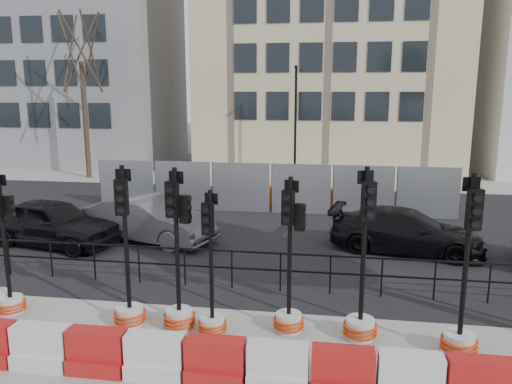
% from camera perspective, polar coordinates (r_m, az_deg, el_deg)
% --- Properties ---
extents(ground, '(120.00, 120.00, 0.00)m').
position_cam_1_polar(ground, '(11.54, -3.96, -13.25)').
color(ground, '#51514C').
rests_on(ground, ground).
extents(road, '(40.00, 14.00, 0.03)m').
position_cam_1_polar(road, '(18.03, 0.89, -3.90)').
color(road, black).
rests_on(road, ground).
extents(sidewalk_far, '(40.00, 4.00, 0.02)m').
position_cam_1_polar(sidewalk_far, '(26.75, 3.51, 1.24)').
color(sidewalk_far, gray).
rests_on(sidewalk_far, ground).
extents(building_grey, '(11.00, 9.06, 14.00)m').
position_cam_1_polar(building_grey, '(36.16, -18.84, 14.50)').
color(building_grey, gray).
rests_on(building_grey, ground).
extents(building_cream, '(15.00, 10.06, 18.00)m').
position_cam_1_polar(building_cream, '(32.45, 8.46, 18.92)').
color(building_cream, beige).
rests_on(building_cream, ground).
extents(kerb_railing, '(18.00, 0.04, 1.00)m').
position_cam_1_polar(kerb_railing, '(12.37, -2.78, -8.05)').
color(kerb_railing, black).
rests_on(kerb_railing, ground).
extents(heras_fencing, '(14.33, 1.72, 2.00)m').
position_cam_1_polar(heras_fencing, '(20.57, 1.92, -0.03)').
color(heras_fencing, '#96979E').
rests_on(heras_fencing, ground).
extents(lamp_post_far, '(0.12, 0.56, 6.00)m').
position_cam_1_polar(lamp_post_far, '(25.30, 4.52, 7.96)').
color(lamp_post_far, black).
rests_on(lamp_post_far, ground).
extents(tree_bare_far, '(2.00, 2.00, 9.00)m').
position_cam_1_polar(tree_bare_far, '(29.01, -19.38, 14.61)').
color(tree_bare_far, '#473828').
rests_on(tree_bare_far, ground).
extents(barrier_row, '(12.55, 0.50, 0.80)m').
position_cam_1_polar(barrier_row, '(8.98, -8.09, -18.52)').
color(barrier_row, red).
rests_on(barrier_row, ground).
extents(traffic_signal_b, '(0.63, 0.63, 3.18)m').
position_cam_1_polar(traffic_signal_b, '(12.28, -26.43, -9.12)').
color(traffic_signal_b, silver).
rests_on(traffic_signal_b, ground).
extents(traffic_signal_c, '(0.67, 0.67, 3.40)m').
position_cam_1_polar(traffic_signal_c, '(10.85, -14.36, -11.26)').
color(traffic_signal_c, silver).
rests_on(traffic_signal_c, ground).
extents(traffic_signal_d, '(0.66, 0.66, 3.37)m').
position_cam_1_polar(traffic_signal_d, '(10.49, -8.83, -11.21)').
color(traffic_signal_d, silver).
rests_on(traffic_signal_d, ground).
extents(traffic_signal_e, '(0.59, 0.59, 2.98)m').
position_cam_1_polar(traffic_signal_e, '(10.25, -5.09, -12.84)').
color(traffic_signal_e, silver).
rests_on(traffic_signal_e, ground).
extents(traffic_signal_f, '(0.63, 0.63, 3.21)m').
position_cam_1_polar(traffic_signal_f, '(10.28, 3.83, -11.82)').
color(traffic_signal_f, silver).
rests_on(traffic_signal_f, ground).
extents(traffic_signal_g, '(0.68, 0.68, 3.46)m').
position_cam_1_polar(traffic_signal_g, '(10.22, 11.95, -12.54)').
color(traffic_signal_g, silver).
rests_on(traffic_signal_g, ground).
extents(traffic_signal_h, '(0.68, 0.68, 3.44)m').
position_cam_1_polar(traffic_signal_h, '(10.19, 22.42, -13.31)').
color(traffic_signal_h, silver).
rests_on(traffic_signal_h, ground).
extents(car_a, '(3.51, 5.08, 1.49)m').
position_cam_1_polar(car_a, '(16.94, -22.24, -3.26)').
color(car_a, black).
rests_on(car_a, ground).
extents(car_b, '(4.10, 5.34, 1.47)m').
position_cam_1_polar(car_b, '(16.52, -12.10, -3.04)').
color(car_b, '#545459').
rests_on(car_b, ground).
extents(car_c, '(3.65, 5.27, 1.32)m').
position_cam_1_polar(car_c, '(15.75, 16.78, -4.29)').
color(car_c, black).
rests_on(car_c, ground).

